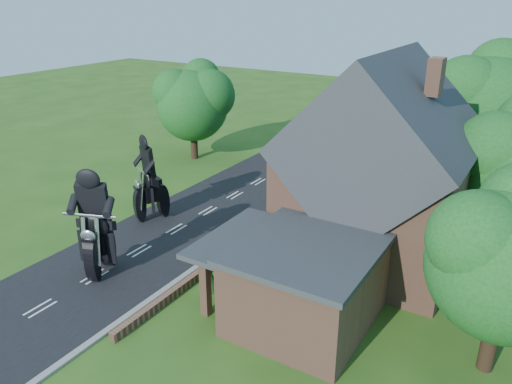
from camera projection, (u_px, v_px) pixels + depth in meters
The scene contains 17 objects.
ground at pixel (139, 251), 26.06m from camera, with size 120.00×120.00×0.00m, color #295117.
road at pixel (139, 251), 26.06m from camera, with size 7.00×80.00×0.02m, color black.
kerb at pixel (195, 269), 24.28m from camera, with size 0.30×80.00×0.12m, color gray.
garden_wall at pixel (259, 230), 27.87m from camera, with size 0.30×22.00×0.40m, color #8C5D47.
house at pixel (379, 175), 24.13m from camera, with size 9.54×8.64×10.24m.
annex at pixel (303, 282), 20.00m from camera, with size 7.05×5.94×3.44m.
tree_behind_house at pixel (498, 107), 29.68m from camera, with size 7.81×7.20×10.08m.
tree_behind_left at pixel (401, 102), 33.55m from camera, with size 6.94×6.40×9.16m.
tree_far_road at pixel (197, 99), 38.76m from camera, with size 6.08×5.60×7.84m.
shrub_a at pixel (210, 279), 22.50m from camera, with size 0.90×0.90×1.10m, color #113713.
shrub_b at pixel (240, 255), 24.48m from camera, with size 0.90×0.90×1.10m, color #113713.
shrub_c at pixel (265, 236), 26.46m from camera, with size 0.90×0.90×1.10m, color #113713.
shrub_d at pixel (307, 204), 30.43m from camera, with size 0.90×0.90×1.10m, color #113713.
shrub_e at pixel (324, 191), 32.41m from camera, with size 0.90×0.90×1.10m, color #113713.
shrub_f at pixel (339, 180), 34.39m from camera, with size 0.90×0.90×1.10m, color #113713.
motorcycle_lead at pixel (101, 258), 23.69m from camera, with size 0.44×1.73×1.61m, color black, non-canonical shape.
motorcycle_follow at pixel (152, 207), 29.51m from camera, with size 0.42×1.67×1.55m, color black, non-canonical shape.
Camera 1 is at (17.21, -16.49, 12.56)m, focal length 35.00 mm.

